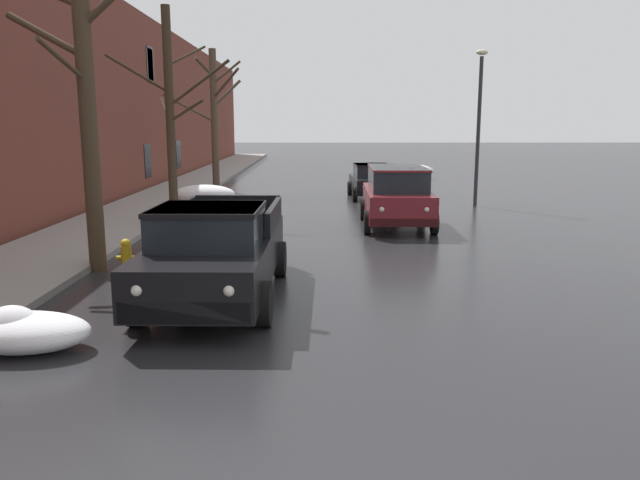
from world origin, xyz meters
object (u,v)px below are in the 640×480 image
at_px(suv_maroon_parked_kerbside_close, 397,194).
at_px(bare_tree_mid_block, 171,111).
at_px(bare_tree_second_along_sidewalk, 86,88).
at_px(street_lamp_post, 479,120).
at_px(bare_tree_far_down_block, 214,115).
at_px(sedan_black_parked_kerbside_mid, 372,180).
at_px(fire_hydrant, 126,255).
at_px(pickup_truck_black_approaching_near_lane, 216,251).

bearing_deg(suv_maroon_parked_kerbside_close, bare_tree_mid_block, 167.10).
relative_size(bare_tree_second_along_sidewalk, street_lamp_post, 1.24).
relative_size(bare_tree_far_down_block, suv_maroon_parked_kerbside_close, 1.45).
relative_size(sedan_black_parked_kerbside_mid, fire_hydrant, 5.62).
bearing_deg(suv_maroon_parked_kerbside_close, street_lamp_post, 52.01).
xyz_separation_m(bare_tree_mid_block, fire_hydrant, (0.63, -7.46, -3.13)).
xyz_separation_m(pickup_truck_black_approaching_near_lane, street_lamp_post, (7.87, 12.59, 2.35)).
distance_m(sedan_black_parked_kerbside_mid, fire_hydrant, 14.67).
relative_size(suv_maroon_parked_kerbside_close, fire_hydrant, 6.27).
xyz_separation_m(bare_tree_second_along_sidewalk, pickup_truck_black_approaching_near_lane, (2.92, -2.27, -2.93)).
height_order(bare_tree_mid_block, sedan_black_parked_kerbside_mid, bare_tree_mid_block).
xyz_separation_m(sedan_black_parked_kerbside_mid, street_lamp_post, (3.69, -2.71, 2.48)).
relative_size(pickup_truck_black_approaching_near_lane, suv_maroon_parked_kerbside_close, 1.22).
xyz_separation_m(pickup_truck_black_approaching_near_lane, fire_hydrant, (-2.25, 2.12, -0.53)).
distance_m(bare_tree_second_along_sidewalk, street_lamp_post, 14.94).
relative_size(bare_tree_mid_block, suv_maroon_parked_kerbside_close, 1.52).
distance_m(bare_tree_mid_block, sedan_black_parked_kerbside_mid, 9.49).
height_order(bare_tree_second_along_sidewalk, pickup_truck_black_approaching_near_lane, bare_tree_second_along_sidewalk).
relative_size(bare_tree_far_down_block, sedan_black_parked_kerbside_mid, 1.62).
bearing_deg(street_lamp_post, suv_maroon_parked_kerbside_close, -127.99).
bearing_deg(sedan_black_parked_kerbside_mid, bare_tree_second_along_sidewalk, -118.59).
bearing_deg(street_lamp_post, fire_hydrant, -134.02).
distance_m(bare_tree_far_down_block, sedan_black_parked_kerbside_mid, 8.20).
bearing_deg(suv_maroon_parked_kerbside_close, pickup_truck_black_approaching_near_lane, -118.09).
bearing_deg(pickup_truck_black_approaching_near_lane, fire_hydrant, 136.71).
xyz_separation_m(bare_tree_far_down_block, sedan_black_parked_kerbside_mid, (7.07, -3.12, -2.74)).
bearing_deg(fire_hydrant, bare_tree_far_down_block, 92.26).
xyz_separation_m(bare_tree_second_along_sidewalk, suv_maroon_parked_kerbside_close, (7.17, 5.69, -2.83)).
bearing_deg(bare_tree_second_along_sidewalk, pickup_truck_black_approaching_near_lane, -37.78).
distance_m(bare_tree_far_down_block, pickup_truck_black_approaching_near_lane, 18.83).
distance_m(bare_tree_second_along_sidewalk, pickup_truck_black_approaching_near_lane, 4.72).
bearing_deg(bare_tree_second_along_sidewalk, street_lamp_post, 43.74).
bearing_deg(fire_hydrant, sedan_black_parked_kerbside_mid, 63.99).
distance_m(bare_tree_second_along_sidewalk, bare_tree_far_down_block, 16.16).
bearing_deg(street_lamp_post, bare_tree_second_along_sidewalk, -136.26).
relative_size(bare_tree_second_along_sidewalk, bare_tree_far_down_block, 1.10).
bearing_deg(street_lamp_post, bare_tree_mid_block, -164.37).
xyz_separation_m(bare_tree_mid_block, street_lamp_post, (10.75, 3.01, -0.25)).
xyz_separation_m(bare_tree_second_along_sidewalk, bare_tree_far_down_block, (0.03, 16.15, -0.33)).
height_order(bare_tree_second_along_sidewalk, bare_tree_far_down_block, bare_tree_second_along_sidewalk).
height_order(bare_tree_second_along_sidewalk, sedan_black_parked_kerbside_mid, bare_tree_second_along_sidewalk).
bearing_deg(sedan_black_parked_kerbside_mid, fire_hydrant, -116.01).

